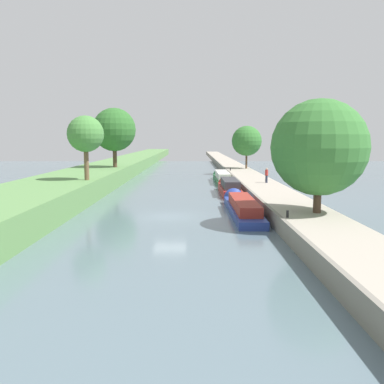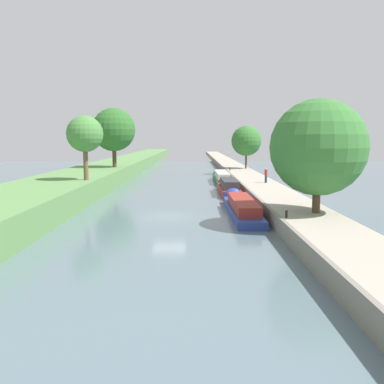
# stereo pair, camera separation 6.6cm
# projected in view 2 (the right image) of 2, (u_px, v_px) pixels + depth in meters

# --- Properties ---
(ground_plane) EXTENTS (160.00, 160.00, 0.00)m
(ground_plane) POSITION_uv_depth(u_px,v_px,m) (170.00, 217.00, 32.11)
(ground_plane) COLOR slate
(left_grassy_bank) EXTENTS (7.82, 260.00, 2.02)m
(left_grassy_bank) POSITION_uv_depth(u_px,v_px,m) (23.00, 204.00, 32.00)
(left_grassy_bank) COLOR #5B894C
(left_grassy_bank) RESTS_ON ground_plane
(right_towpath) EXTENTS (4.14, 260.00, 1.07)m
(right_towpath) POSITION_uv_depth(u_px,v_px,m) (292.00, 210.00, 32.03)
(right_towpath) COLOR #A89E8E
(right_towpath) RESTS_ON ground_plane
(stone_quay) EXTENTS (0.25, 260.00, 1.12)m
(stone_quay) POSITION_uv_depth(u_px,v_px,m) (264.00, 209.00, 32.03)
(stone_quay) COLOR gray
(stone_quay) RESTS_ON ground_plane
(narrowboat_blue) EXTENTS (1.98, 13.48, 1.97)m
(narrowboat_blue) POSITION_uv_depth(u_px,v_px,m) (241.00, 206.00, 33.76)
(narrowboat_blue) COLOR #283D93
(narrowboat_blue) RESTS_ON ground_plane
(narrowboat_red) EXTENTS (1.96, 10.31, 2.18)m
(narrowboat_red) POSITION_uv_depth(u_px,v_px,m) (229.00, 187.00, 45.98)
(narrowboat_red) COLOR maroon
(narrowboat_red) RESTS_ON ground_plane
(narrowboat_green) EXTENTS (1.90, 13.50, 2.07)m
(narrowboat_green) POSITION_uv_depth(u_px,v_px,m) (222.00, 177.00, 58.26)
(narrowboat_green) COLOR #1E6033
(narrowboat_green) RESTS_ON ground_plane
(tree_rightbank_near) EXTENTS (6.31, 6.31, 7.47)m
(tree_rightbank_near) POSITION_uv_depth(u_px,v_px,m) (319.00, 148.00, 27.15)
(tree_rightbank_near) COLOR #4C3828
(tree_rightbank_near) RESTS_ON right_towpath
(tree_rightbank_midnear) EXTENTS (4.92, 4.92, 7.00)m
(tree_rightbank_midnear) POSITION_uv_depth(u_px,v_px,m) (247.00, 141.00, 68.43)
(tree_rightbank_midnear) COLOR brown
(tree_rightbank_midnear) RESTS_ON right_towpath
(tree_leftbank_downstream) EXTENTS (3.45, 3.45, 6.11)m
(tree_leftbank_downstream) POSITION_uv_depth(u_px,v_px,m) (85.00, 134.00, 39.45)
(tree_leftbank_downstream) COLOR brown
(tree_leftbank_downstream) RESTS_ON left_grassy_bank
(tree_leftbank_upstream) EXTENTS (5.93, 5.93, 8.15)m
(tree_leftbank_upstream) POSITION_uv_depth(u_px,v_px,m) (114.00, 130.00, 57.34)
(tree_leftbank_upstream) COLOR #4C3828
(tree_leftbank_upstream) RESTS_ON left_grassy_bank
(person_walking) EXTENTS (0.34, 0.34, 1.66)m
(person_walking) POSITION_uv_depth(u_px,v_px,m) (267.00, 175.00, 46.51)
(person_walking) COLOR #282D42
(person_walking) RESTS_ON right_towpath
(mooring_bollard_near) EXTENTS (0.16, 0.16, 0.45)m
(mooring_bollard_near) POSITION_uv_depth(u_px,v_px,m) (287.00, 214.00, 25.95)
(mooring_bollard_near) COLOR black
(mooring_bollard_near) RESTS_ON right_towpath
(mooring_bollard_far) EXTENTS (0.16, 0.16, 0.45)m
(mooring_bollard_far) POSITION_uv_depth(u_px,v_px,m) (231.00, 169.00, 64.59)
(mooring_bollard_far) COLOR black
(mooring_bollard_far) RESTS_ON right_towpath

